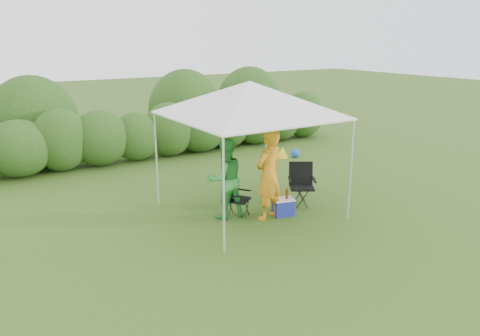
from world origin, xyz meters
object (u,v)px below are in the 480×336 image
chair_left (235,195)px  woman (225,179)px  canopy (250,99)px  cooler (283,207)px  chair_right (301,181)px  man (269,175)px

chair_left → woman: size_ratio=0.48×
canopy → cooler: size_ratio=6.12×
canopy → chair_left: bearing=-172.3°
chair_left → chair_right: bearing=-43.0°
woman → man: bearing=147.7°
chair_left → woman: (-0.24, 0.01, 0.39)m
canopy → woman: (-0.62, -0.04, -1.61)m
chair_right → chair_left: 1.66m
canopy → chair_left: size_ratio=3.83×
man → woman: man is taller
chair_right → woman: woman is taller
chair_right → chair_left: (-1.64, 0.18, -0.08)m
canopy → cooler: canopy is taller
chair_left → woman: bearing=140.4°
chair_right → cooler: chair_right is taller
canopy → cooler: 2.40m
chair_right → chair_left: size_ratio=1.18×
man → canopy: bearing=-95.0°
canopy → woman: 1.73m
canopy → chair_right: canopy is taller
woman → cooler: (1.11, -0.56, -0.66)m
chair_left → man: man is taller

